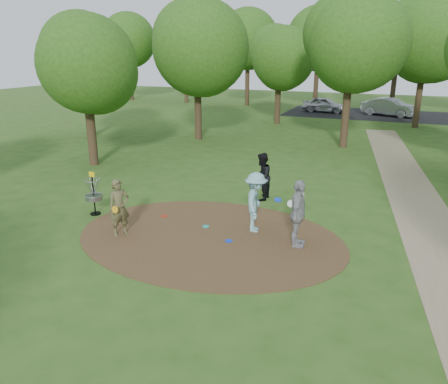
% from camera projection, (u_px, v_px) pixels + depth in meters
% --- Properties ---
extents(ground, '(100.00, 100.00, 0.00)m').
position_uv_depth(ground, '(209.00, 237.00, 13.41)').
color(ground, '#2D5119').
rests_on(ground, ground).
extents(dirt_clearing, '(8.40, 8.40, 0.02)m').
position_uv_depth(dirt_clearing, '(209.00, 237.00, 13.41)').
color(dirt_clearing, '#47301C').
rests_on(dirt_clearing, ground).
extents(footpath, '(7.55, 39.89, 0.01)m').
position_uv_depth(footpath, '(439.00, 245.00, 12.83)').
color(footpath, '#8C7A5B').
rests_on(footpath, ground).
extents(parking_lot, '(14.00, 8.00, 0.01)m').
position_uv_depth(parking_lot, '(366.00, 114.00, 39.10)').
color(parking_lot, black).
rests_on(parking_lot, ground).
extents(player_observer_with_disc, '(0.72, 0.78, 1.79)m').
position_uv_depth(player_observer_with_disc, '(119.00, 208.00, 13.31)').
color(player_observer_with_disc, brown).
rests_on(player_observer_with_disc, ground).
extents(player_throwing_with_disc, '(1.32, 1.36, 1.92)m').
position_uv_depth(player_throwing_with_disc, '(256.00, 202.00, 13.59)').
color(player_throwing_with_disc, '#80B7BF').
rests_on(player_throwing_with_disc, ground).
extents(player_walking_with_disc, '(0.71, 0.90, 1.83)m').
position_uv_depth(player_walking_with_disc, '(262.00, 177.00, 16.50)').
color(player_walking_with_disc, black).
rests_on(player_walking_with_disc, ground).
extents(player_waiting_with_disc, '(0.62, 1.21, 2.01)m').
position_uv_depth(player_waiting_with_disc, '(298.00, 214.00, 12.51)').
color(player_waiting_with_disc, '#969698').
rests_on(player_waiting_with_disc, ground).
extents(disc_ground_cyan, '(0.22, 0.22, 0.02)m').
position_uv_depth(disc_ground_cyan, '(206.00, 226.00, 14.15)').
color(disc_ground_cyan, '#16B0B4').
rests_on(disc_ground_cyan, dirt_clearing).
extents(disc_ground_blue, '(0.22, 0.22, 0.02)m').
position_uv_depth(disc_ground_blue, '(229.00, 241.00, 13.08)').
color(disc_ground_blue, '#0D37ED').
rests_on(disc_ground_blue, dirt_clearing).
extents(disc_ground_red, '(0.22, 0.22, 0.02)m').
position_uv_depth(disc_ground_red, '(164.00, 216.00, 15.03)').
color(disc_ground_red, '#B72512').
rests_on(disc_ground_red, dirt_clearing).
extents(car_left, '(4.16, 1.95, 1.38)m').
position_uv_depth(car_left, '(325.00, 105.00, 40.04)').
color(car_left, '#B4B5BC').
rests_on(car_left, ground).
extents(car_right, '(4.93, 3.14, 1.53)m').
position_uv_depth(car_right, '(390.00, 107.00, 37.73)').
color(car_right, '#97989E').
rests_on(car_right, ground).
extents(disc_golf_basket, '(0.63, 0.63, 1.54)m').
position_uv_depth(disc_golf_basket, '(93.00, 190.00, 15.02)').
color(disc_golf_basket, black).
rests_on(disc_golf_basket, ground).
extents(tree_ring, '(37.11, 45.60, 9.11)m').
position_uv_depth(tree_ring, '(370.00, 56.00, 17.92)').
color(tree_ring, '#332316').
rests_on(tree_ring, ground).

